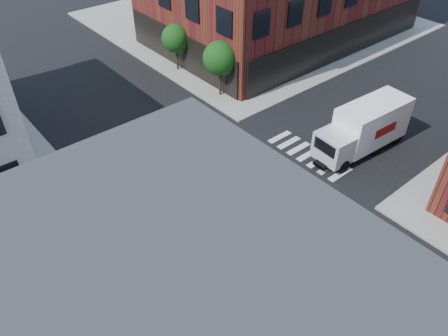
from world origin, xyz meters
name	(u,v)px	position (x,y,z in m)	size (l,w,h in m)	color
ground	(230,200)	(0.00, 0.00, 0.00)	(120.00, 120.00, 0.00)	black
sidewalk_ne	(251,20)	(21.00, 21.00, 0.07)	(30.00, 30.00, 0.15)	gray
tree_near	(221,60)	(7.56, 9.98, 3.16)	(2.69, 2.69, 4.49)	black
tree_far	(176,40)	(7.56, 15.98, 2.87)	(2.43, 2.43, 4.07)	black
signal_pole	(210,312)	(-6.72, -6.68, 2.86)	(1.29, 1.24, 4.60)	black
box_truck	(365,128)	(10.18, -1.83, 1.75)	(7.55, 2.71, 3.36)	white
traffic_cone	(193,292)	(-5.70, -4.03, 0.37)	(0.52, 0.52, 0.76)	#E4410A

